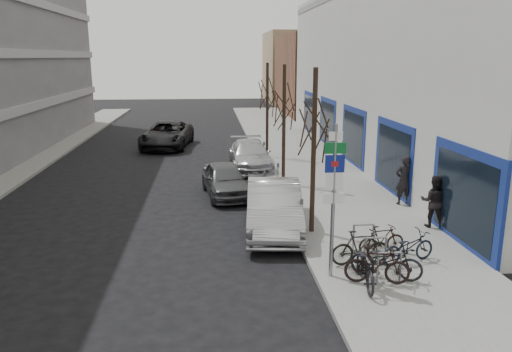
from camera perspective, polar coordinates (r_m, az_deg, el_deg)
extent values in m
plane|color=black|center=(13.38, -1.80, -12.30)|extent=(120.00, 120.00, 0.00)
cube|color=slate|center=(23.35, 7.73, -0.89)|extent=(5.00, 70.00, 0.15)
cube|color=brown|center=(53.84, 9.62, 11.34)|extent=(12.00, 14.00, 8.00)
cube|color=#937A5B|center=(68.53, 6.79, 12.27)|extent=(13.00, 12.00, 9.00)
cylinder|color=gray|center=(12.97, 8.79, -3.34)|extent=(0.10, 0.10, 4.20)
cube|color=white|center=(12.54, 9.12, 4.52)|extent=(0.35, 0.03, 0.22)
cube|color=#0C5926|center=(12.59, 9.07, 3.17)|extent=(0.55, 0.03, 0.28)
cube|color=navy|center=(12.67, 9.00, 1.39)|extent=(0.50, 0.03, 0.45)
cube|color=maroon|center=(12.66, 9.01, 1.38)|extent=(0.18, 0.02, 0.14)
cube|color=white|center=(12.77, 8.93, -0.59)|extent=(0.45, 0.03, 0.45)
cube|color=white|center=(12.88, 8.86, -2.53)|extent=(0.55, 0.03, 0.28)
cylinder|color=gray|center=(13.35, 13.73, -10.16)|extent=(0.06, 0.06, 0.80)
cylinder|color=gray|center=(13.56, 16.17, -9.95)|extent=(0.06, 0.06, 0.80)
cylinder|color=gray|center=(13.30, 15.07, -8.47)|extent=(0.60, 0.06, 0.06)
cylinder|color=gray|center=(14.31, 12.31, -8.44)|extent=(0.06, 0.06, 0.80)
cylinder|color=gray|center=(14.50, 14.59, -8.28)|extent=(0.06, 0.06, 0.80)
cylinder|color=gray|center=(14.26, 13.55, -6.87)|extent=(0.60, 0.06, 0.06)
cylinder|color=gray|center=(15.29, 11.07, -6.93)|extent=(0.06, 0.06, 0.80)
cylinder|color=gray|center=(15.47, 13.22, -6.80)|extent=(0.06, 0.06, 0.80)
cylinder|color=gray|center=(15.25, 12.23, -5.46)|extent=(0.60, 0.06, 0.06)
cylinder|color=black|center=(16.17, 6.59, 2.45)|extent=(0.16, 0.16, 5.50)
cylinder|color=black|center=(22.49, 3.20, 5.61)|extent=(0.16, 0.16, 5.50)
cylinder|color=black|center=(28.88, 1.29, 7.37)|extent=(0.16, 0.16, 5.50)
cylinder|color=gray|center=(16.13, 5.18, -5.08)|extent=(0.05, 0.05, 1.10)
cube|color=#3F3F44|center=(15.94, 5.23, -2.93)|extent=(0.10, 0.08, 0.18)
cylinder|color=gray|center=(21.35, 2.53, -0.41)|extent=(0.05, 0.05, 1.10)
cube|color=#3F3F44|center=(21.21, 2.54, 1.24)|extent=(0.10, 0.08, 0.18)
cylinder|color=gray|center=(26.68, 0.92, 2.41)|extent=(0.05, 0.05, 1.10)
cube|color=#3F3F44|center=(26.57, 0.93, 3.74)|extent=(0.10, 0.08, 0.18)
imported|color=black|center=(13.08, 12.44, -9.69)|extent=(0.76, 1.98, 1.18)
imported|color=black|center=(13.25, 13.69, -9.83)|extent=(1.75, 0.86, 1.02)
imported|color=black|center=(14.77, 17.02, -7.51)|extent=(1.81, 1.04, 1.06)
imported|color=black|center=(14.30, 11.83, -7.95)|extent=(1.73, 0.63, 1.03)
imported|color=black|center=(13.61, 14.70, -8.98)|extent=(1.93, 1.31, 1.14)
imported|color=black|center=(15.20, 14.17, -7.03)|extent=(1.53, 0.69, 0.90)
imported|color=#AEAFB4|center=(16.96, 2.06, -3.60)|extent=(2.26, 5.25, 1.68)
imported|color=#4F5055|center=(21.34, -3.56, -0.42)|extent=(2.22, 4.34, 1.41)
imported|color=#B3B4B9|center=(26.50, -0.66, 2.41)|extent=(2.19, 5.13, 1.47)
imported|color=black|center=(33.37, -10.13, 4.68)|extent=(3.49, 6.33, 1.68)
imported|color=black|center=(20.30, 16.54, -0.48)|extent=(0.73, 0.50, 1.94)
imported|color=black|center=(17.95, 19.65, -2.70)|extent=(0.80, 0.70, 1.82)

